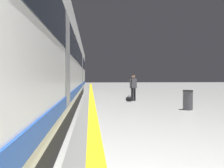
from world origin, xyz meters
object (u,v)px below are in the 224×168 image
Objects in this scene: waste_bin at (188,100)px; duffel_bag_near at (129,99)px; high_speed_train at (43,53)px; passenger_near at (133,85)px.

duffel_bag_near is at bearing 117.62° from waste_bin.
waste_bin is (6.41, 0.39, -2.05)m from high_speed_train.
high_speed_train is at bearing -134.97° from duffel_bag_near.
high_speed_train is 70.23× the size of duffel_bag_near.
duffel_bag_near is 4.47m from waste_bin.
high_speed_train is at bearing -135.01° from passenger_near.
duffel_bag_near is at bearing 45.03° from high_speed_train.
duffel_bag_near is (4.34, 4.34, -2.35)m from high_speed_train.
passenger_near is 0.93m from duffel_bag_near.
high_speed_train reaches higher than duffel_bag_near.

